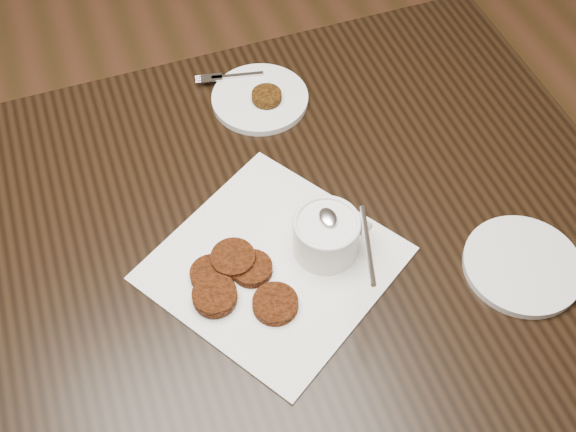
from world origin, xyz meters
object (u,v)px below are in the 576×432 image
object	(u,v)px
napkin	(274,264)
plate_with_patty	(260,96)
table	(225,358)
plate_empty	(522,265)
sauce_ramekin	(327,222)

from	to	relation	value
napkin	plate_with_patty	xyz separation A→B (m)	(0.09, 0.34, 0.01)
table	plate_empty	bearing A→B (deg)	-23.07
table	napkin	world-z (taller)	napkin
plate_with_patty	table	bearing A→B (deg)	-122.17
plate_with_patty	plate_empty	size ratio (longest dim) A/B	0.97
plate_empty	plate_with_patty	bearing A→B (deg)	118.82
napkin	plate_with_patty	size ratio (longest dim) A/B	1.83
table	plate_with_patty	distance (m)	0.52
plate_with_patty	napkin	bearing A→B (deg)	-105.08
sauce_ramekin	napkin	bearing A→B (deg)	178.95
table	plate_with_patty	world-z (taller)	plate_with_patty
plate_with_patty	sauce_ramekin	bearing A→B (deg)	-91.44
napkin	sauce_ramekin	world-z (taller)	sauce_ramekin
napkin	sauce_ramekin	xyz separation A→B (m)	(0.08, -0.00, 0.07)
napkin	sauce_ramekin	distance (m)	0.11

